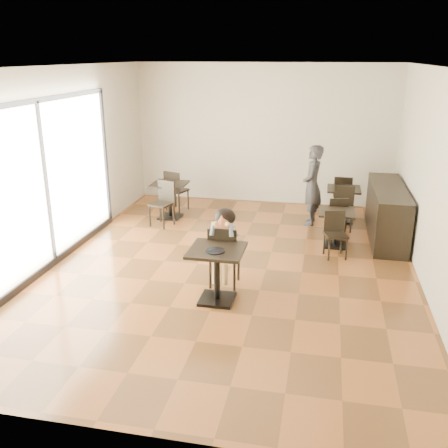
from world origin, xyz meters
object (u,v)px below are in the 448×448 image
(child, at_px, (225,248))
(cafe_table_back, at_px, (343,205))
(child_table, at_px, (217,275))
(cafe_table_mid, at_px, (335,229))
(chair_mid_a, at_px, (336,216))
(chair_left_b, at_px, (161,204))
(cafe_table_left, at_px, (170,200))
(chair_mid_b, at_px, (336,235))
(child_chair, at_px, (225,255))
(chair_back_a, at_px, (342,195))
(adult_patron, at_px, (312,185))
(chair_back_b, at_px, (343,209))
(chair_left_a, at_px, (177,191))

(child, height_order, cafe_table_back, child)
(child_table, relative_size, cafe_table_mid, 1.20)
(child_table, bearing_deg, child, 90.00)
(cafe_table_mid, distance_m, chair_mid_a, 0.55)
(chair_left_b, bearing_deg, cafe_table_left, 109.33)
(cafe_table_back, bearing_deg, child, -117.40)
(cafe_table_back, relative_size, chair_mid_b, 0.89)
(child_table, distance_m, child_chair, 0.56)
(child_table, relative_size, cafe_table_left, 1.05)
(child, distance_m, chair_back_a, 4.46)
(adult_patron, distance_m, chair_back_b, 0.80)
(chair_back_a, bearing_deg, chair_mid_a, 86.38)
(child_chair, relative_size, chair_back_b, 1.12)
(child, height_order, adult_patron, adult_patron)
(child, relative_size, cafe_table_back, 1.69)
(chair_back_b, bearing_deg, child_chair, -119.32)
(child, height_order, cafe_table_mid, child)
(cafe_table_back, distance_m, chair_left_a, 3.65)
(chair_mid_b, height_order, chair_left_b, chair_left_b)
(chair_mid_a, bearing_deg, cafe_table_mid, 74.13)
(chair_left_a, bearing_deg, child_table, 133.22)
(chair_mid_a, distance_m, chair_left_b, 3.49)
(child_table, relative_size, chair_back_b, 0.93)
(chair_back_a, bearing_deg, chair_mid_b, 88.84)
(cafe_table_mid, height_order, cafe_table_left, cafe_table_left)
(cafe_table_left, distance_m, chair_back_a, 3.80)
(child_chair, height_order, cafe_table_mid, child_chair)
(child, xyz_separation_m, chair_back_b, (1.82, 2.97, -0.18))
(child, relative_size, chair_left_a, 1.32)
(adult_patron, xyz_separation_m, cafe_table_left, (-3.00, -0.20, -0.44))
(chair_left_a, bearing_deg, chair_left_b, 109.33)
(chair_left_a, xyz_separation_m, chair_back_b, (3.65, -0.60, -0.03))
(child, xyz_separation_m, chair_mid_a, (1.67, 2.55, -0.21))
(child, distance_m, chair_left_a, 4.01)
(chair_left_a, bearing_deg, cafe_table_left, 109.33)
(cafe_table_left, distance_m, cafe_table_back, 3.68)
(cafe_table_left, xyz_separation_m, chair_left_a, (0.00, 0.55, 0.08))
(child, distance_m, chair_left_b, 3.07)
(adult_patron, relative_size, chair_left_a, 1.79)
(adult_patron, distance_m, cafe_table_mid, 1.40)
(chair_mid_b, relative_size, chair_left_b, 0.87)
(chair_left_a, height_order, chair_back_a, chair_left_a)
(cafe_table_left, xyz_separation_m, chair_mid_a, (3.49, -0.46, 0.02))
(chair_mid_b, relative_size, chair_back_b, 0.93)
(chair_mid_a, xyz_separation_m, chair_left_b, (-3.49, -0.09, 0.06))
(child_table, height_order, child, child)
(child_table, relative_size, chair_back_a, 0.93)
(cafe_table_back, relative_size, chair_mid_a, 0.89)
(child_chair, height_order, chair_left_a, child_chair)
(child_chair, bearing_deg, cafe_table_left, -58.85)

